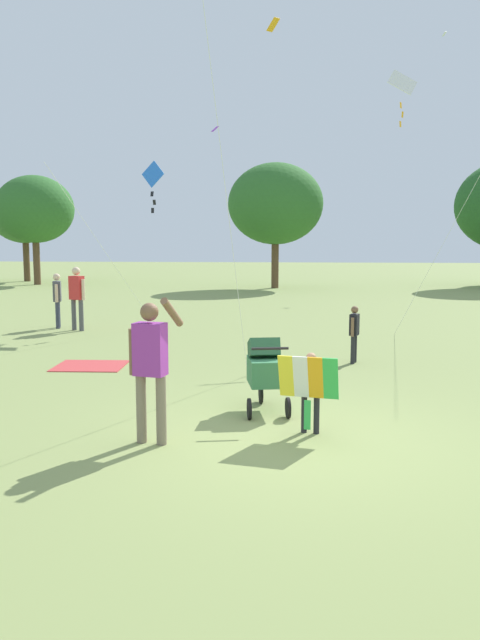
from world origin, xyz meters
The scene contains 12 objects.
ground_plane centered at (0.00, 0.00, 0.00)m, with size 120.00×120.00×0.00m, color #849351.
treeline_distant centered at (3.08, 25.54, 3.87)m, with size 40.67×7.78×6.30m.
child_with_butterfly_kite centered at (0.20, 0.20, 0.62)m, with size 0.74×0.43×1.00m.
person_adult_flyer centered at (-1.64, -0.31, 0.99)m, with size 0.60×0.50×1.72m.
stroller centered at (-0.40, 1.21, 0.61)m, with size 0.65×1.12×1.03m.
kite_orange_delta centered at (2.63, 8.43, 5.78)m, with size 2.83×2.18×6.46m.
kite_green_novelty centered at (-3.89, 9.33, 3.89)m, with size 1.72×4.20×4.50m.
distant_kites_cluster centered at (3.68, 21.23, 9.50)m, with size 14.83×15.27×6.42m.
person_red_shirt centered at (-5.67, 8.48, 0.98)m, with size 0.50×0.35×1.67m.
person_sitting_far centered at (-6.37, 8.89, 0.87)m, with size 0.28×0.46×1.47m.
person_couple_left centered at (1.15, 4.72, 0.65)m, with size 0.22×0.34×1.11m.
picnic_blanket centered at (-3.82, 3.97, 0.01)m, with size 1.28×1.08×0.02m, color #CC3D3D.
Camera 1 is at (0.00, -7.18, 2.35)m, focal length 34.74 mm.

